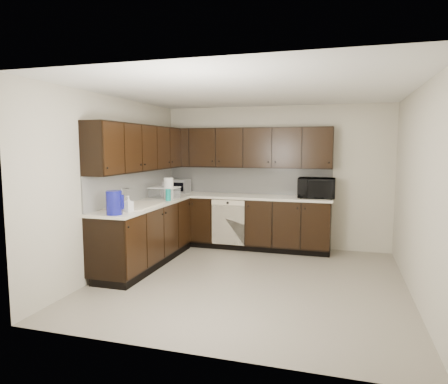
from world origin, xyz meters
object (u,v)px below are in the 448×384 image
object	(u,v)px
toaster_oven	(179,186)
sink	(135,211)
microwave	(317,188)
storage_bin	(164,193)
blue_pitcher	(114,203)

from	to	relation	value
toaster_oven	sink	bearing A→B (deg)	-88.11
microwave	storage_bin	xyz separation A→B (m)	(-2.44, -0.71, -0.08)
toaster_oven	blue_pitcher	world-z (taller)	blue_pitcher
toaster_oven	blue_pitcher	distance (m)	2.45
microwave	toaster_oven	bearing A→B (deg)	178.34
storage_bin	microwave	bearing A→B (deg)	16.23
storage_bin	blue_pitcher	distance (m)	1.69
sink	microwave	distance (m)	2.98
microwave	storage_bin	size ratio (longest dim) A/B	1.36
microwave	blue_pitcher	xyz separation A→B (m)	(-2.34, -2.40, -0.02)
toaster_oven	blue_pitcher	bearing A→B (deg)	-86.65
toaster_oven	storage_bin	bearing A→B (deg)	-85.79
microwave	toaster_oven	xyz separation A→B (m)	(-2.50, 0.04, -0.04)
sink	blue_pitcher	world-z (taller)	blue_pitcher
blue_pitcher	toaster_oven	bearing A→B (deg)	94.24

